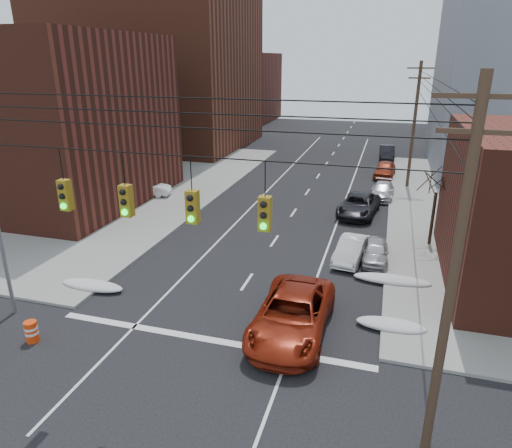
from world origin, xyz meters
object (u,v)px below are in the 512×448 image
Objects in this scene: parked_car_c at (359,205)px; lot_car_c at (33,199)px; parked_car_f at (387,153)px; parked_car_b at (351,250)px; lot_car_d at (71,186)px; parked_car_e at (385,169)px; lot_car_a at (147,188)px; parked_car_a at (375,251)px; lot_car_b at (141,174)px; parked_car_d at (382,191)px; red_pickup at (292,315)px; construction_barrel at (32,331)px.

lot_car_c is (-24.58, -5.77, 0.09)m from parked_car_c.
parked_car_c is 1.16× the size of parked_car_f.
parked_car_b is 25.41m from lot_car_d.
parked_car_e reaches higher than lot_car_a.
lot_car_b is at bearing 149.59° from parked_car_a.
parked_car_e is at bearing -52.40° from lot_car_c.
lot_car_c is at bearing 172.81° from parked_car_a.
parked_car_d is 19.97m from lot_car_a.
red_pickup is 22.15m from parked_car_d.
parked_car_b is at bearing -88.66° from parked_car_e.
parked_car_c is at bearing 60.14° from construction_barrel.
parked_car_e reaches higher than construction_barrel.
lot_car_c is (-26.18, -18.30, 0.08)m from parked_car_e.
parked_car_a is at bearing -92.31° from parked_car_f.
lot_car_c is at bearing -178.93° from parked_car_b.
red_pickup is at bearing -94.23° from parked_car_b.
construction_barrel is (-11.82, -20.59, -0.29)m from parked_car_c.
parked_car_a is at bearing -96.74° from lot_car_b.
parked_car_e reaches higher than parked_car_a.
lot_car_b is at bearing -39.96° from lot_car_d.
parked_car_d is at bearing -92.31° from parked_car_f.
lot_car_b is at bearing 176.31° from parked_car_c.
parked_car_c reaches higher than lot_car_a.
parked_car_a is 0.91× the size of lot_car_a.
parked_car_b is 13.64m from parked_car_d.
construction_barrel is (8.80, -24.48, -0.37)m from lot_car_b.
lot_car_a is at bearing -161.99° from parked_car_d.
lot_car_b is 6.62m from lot_car_d.
parked_car_b is 0.83× the size of lot_car_c.
lot_car_b is at bearing 132.76° from red_pickup.
lot_car_a is (-19.26, -5.28, 0.17)m from parked_car_d.
parked_car_f reaches higher than construction_barrel.
parked_car_b is 4.36× the size of construction_barrel.
lot_car_b reaches higher than parked_car_a.
lot_car_c is 19.56m from construction_barrel.
lot_car_b is (-22.22, -17.57, 0.07)m from parked_car_f.
parked_car_d reaches higher than construction_barrel.
lot_car_a reaches higher than construction_barrel.
parked_car_e is at bearing -68.14° from lot_car_d.
lot_car_c is 5.28× the size of construction_barrel.
parked_car_a is at bearing -84.92° from parked_car_e.
lot_car_a is 21.14m from construction_barrel.
parked_car_d is 22.25m from lot_car_b.
parked_car_e is 1.15× the size of lot_car_a.
red_pickup is at bearing -96.94° from parked_car_f.
parked_car_f is at bearing 88.36° from parked_car_a.
lot_car_c is 1.24× the size of lot_car_d.
parked_car_d is (0.00, 13.32, 0.02)m from parked_car_a.
construction_barrel is at bearing -115.00° from parked_car_d.
construction_barrel is at bearing -127.55° from parked_car_b.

